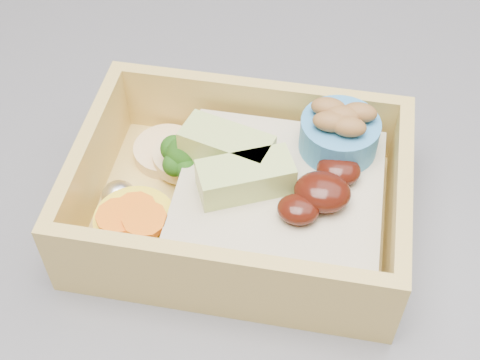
# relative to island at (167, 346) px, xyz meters

# --- Properties ---
(island) EXTENTS (1.24, 0.84, 0.92)m
(island) POSITION_rel_island_xyz_m (0.00, 0.00, 0.00)
(island) COLOR brown
(island) RESTS_ON ground
(bento_box) EXTENTS (0.20, 0.15, 0.07)m
(bento_box) POSITION_rel_island_xyz_m (0.13, -0.12, 0.48)
(bento_box) COLOR #D4B057
(bento_box) RESTS_ON island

